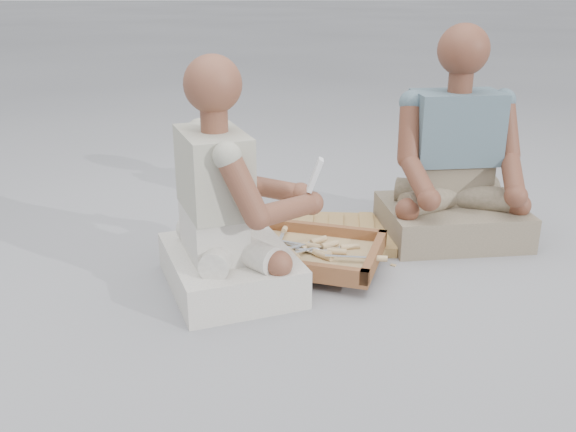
{
  "coord_description": "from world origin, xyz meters",
  "views": [
    {
      "loc": [
        -0.05,
        -1.73,
        1.01
      ],
      "look_at": [
        0.0,
        0.18,
        0.3
      ],
      "focal_mm": 40.0,
      "sensor_mm": 36.0,
      "label": 1
    }
  ],
  "objects_px": {
    "carved_panel": "(322,232)",
    "craftsman": "(227,213)",
    "tool_tray": "(311,252)",
    "companion": "(455,170)"
  },
  "relations": [
    {
      "from": "carved_panel",
      "to": "craftsman",
      "type": "relative_size",
      "value": 0.74
    },
    {
      "from": "tool_tray",
      "to": "companion",
      "type": "height_order",
      "value": "companion"
    },
    {
      "from": "carved_panel",
      "to": "tool_tray",
      "type": "relative_size",
      "value": 0.99
    },
    {
      "from": "craftsman",
      "to": "tool_tray",
      "type": "bearing_deg",
      "value": 97.15
    },
    {
      "from": "carved_panel",
      "to": "companion",
      "type": "xyz_separation_m",
      "value": [
        0.53,
        -0.01,
        0.26
      ]
    },
    {
      "from": "carved_panel",
      "to": "companion",
      "type": "bearing_deg",
      "value": -0.64
    },
    {
      "from": "tool_tray",
      "to": "craftsman",
      "type": "xyz_separation_m",
      "value": [
        -0.29,
        -0.14,
        0.21
      ]
    },
    {
      "from": "carved_panel",
      "to": "companion",
      "type": "height_order",
      "value": "companion"
    },
    {
      "from": "craftsman",
      "to": "companion",
      "type": "height_order",
      "value": "companion"
    },
    {
      "from": "companion",
      "to": "carved_panel",
      "type": "bearing_deg",
      "value": -5.73
    }
  ]
}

